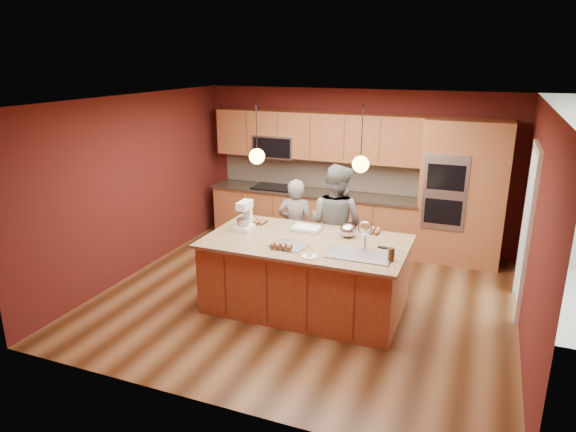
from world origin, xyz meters
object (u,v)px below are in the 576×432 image
at_px(mixing_bowl, 348,230).
at_px(person_right, 336,224).
at_px(island, 307,274).
at_px(stand_mixer, 245,218).
at_px(person_left, 296,228).

bearing_deg(mixing_bowl, person_right, 118.68).
height_order(person_right, mixing_bowl, person_right).
distance_m(island, stand_mixer, 1.13).
distance_m(island, person_left, 1.15).
relative_size(island, mixing_bowl, 11.75).
bearing_deg(mixing_bowl, island, -144.54).
bearing_deg(person_left, stand_mixer, 57.67).
xyz_separation_m(person_left, mixing_bowl, (0.98, -0.66, 0.29)).
height_order(island, person_left, person_left).
relative_size(person_left, person_right, 0.85).
bearing_deg(island, person_right, 84.38).
distance_m(person_left, stand_mixer, 1.05).
bearing_deg(island, mixing_bowl, 35.46).
bearing_deg(person_right, stand_mixer, 57.08).
bearing_deg(person_right, island, 100.46).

